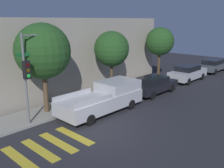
# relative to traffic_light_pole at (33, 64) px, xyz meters

# --- Properties ---
(ground_plane) EXTENTS (60.00, 60.00, 0.00)m
(ground_plane) POSITION_rel_traffic_light_pole_xyz_m (1.54, -3.37, -3.29)
(ground_plane) COLOR #28282D
(sidewalk) EXTENTS (26.00, 2.35, 0.14)m
(sidewalk) POSITION_rel_traffic_light_pole_xyz_m (1.54, 1.01, -3.22)
(sidewalk) COLOR gray
(sidewalk) RESTS_ON ground
(building_row) EXTENTS (26.00, 6.00, 5.59)m
(building_row) POSITION_rel_traffic_light_pole_xyz_m (1.54, 5.58, -0.50)
(building_row) COLOR #A89E8E
(building_row) RESTS_ON ground
(crosswalk) EXTENTS (3.28, 2.60, 0.00)m
(crosswalk) POSITION_rel_traffic_light_pole_xyz_m (-0.97, -2.57, -3.29)
(crosswalk) COLOR gold
(crosswalk) RESTS_ON ground
(traffic_light_pole) EXTENTS (2.38, 0.56, 4.85)m
(traffic_light_pole) POSITION_rel_traffic_light_pole_xyz_m (0.00, 0.00, 0.00)
(traffic_light_pole) COLOR slate
(traffic_light_pole) RESTS_ON ground
(pickup_truck) EXTENTS (5.55, 2.09, 1.72)m
(pickup_truck) POSITION_rel_traffic_light_pole_xyz_m (3.86, -1.27, -2.43)
(pickup_truck) COLOR #BCBCC1
(pickup_truck) RESTS_ON ground
(sedan_near_corner) EXTENTS (4.21, 1.86, 1.31)m
(sedan_near_corner) POSITION_rel_traffic_light_pole_xyz_m (9.05, -1.27, -2.60)
(sedan_near_corner) COLOR black
(sedan_near_corner) RESTS_ON ground
(sedan_middle) EXTENTS (4.46, 1.74, 1.45)m
(sedan_middle) POSITION_rel_traffic_light_pole_xyz_m (14.60, -1.27, -2.53)
(sedan_middle) COLOR #B7BABF
(sedan_middle) RESTS_ON ground
(sedan_far_end) EXTENTS (4.44, 1.78, 1.34)m
(sedan_far_end) POSITION_rel_traffic_light_pole_xyz_m (20.35, -1.27, -2.58)
(sedan_far_end) COLOR #4C5156
(sedan_far_end) RESTS_ON ground
(tree_near_corner) EXTENTS (3.17, 3.17, 5.33)m
(tree_near_corner) POSITION_rel_traffic_light_pole_xyz_m (1.18, 0.96, 0.43)
(tree_near_corner) COLOR brown
(tree_near_corner) RESTS_ON ground
(tree_midblock) EXTENTS (2.57, 2.57, 4.69)m
(tree_midblock) POSITION_rel_traffic_light_pole_xyz_m (6.83, 0.96, 0.10)
(tree_midblock) COLOR brown
(tree_midblock) RESTS_ON ground
(tree_far_end) EXTENTS (2.56, 2.56, 4.84)m
(tree_far_end) POSITION_rel_traffic_light_pole_xyz_m (13.20, 0.96, 0.25)
(tree_far_end) COLOR #4C3823
(tree_far_end) RESTS_ON ground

